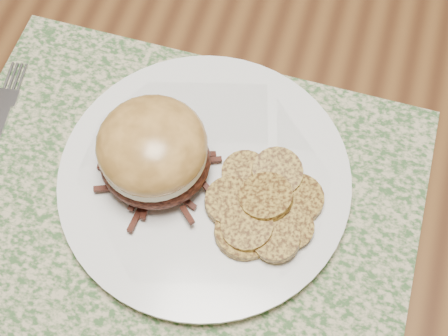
{
  "coord_description": "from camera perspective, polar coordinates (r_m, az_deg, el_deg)",
  "views": [
    {
      "loc": [
        0.11,
        -0.47,
        1.3
      ],
      "look_at": [
        0.04,
        -0.23,
        0.79
      ],
      "focal_mm": 50.0,
      "sensor_mm": 36.0,
      "label": 1
    }
  ],
  "objects": [
    {
      "name": "ground",
      "position": [
        1.38,
        1.06,
        -5.89
      ],
      "size": [
        3.5,
        3.5,
        0.0
      ],
      "primitive_type": "plane",
      "color": "#54311D",
      "rests_on": "ground"
    },
    {
      "name": "dining_table",
      "position": [
        0.79,
        1.88,
        11.27
      ],
      "size": [
        1.5,
        0.9,
        0.75
      ],
      "color": "brown",
      "rests_on": "ground"
    },
    {
      "name": "placemat",
      "position": [
        0.6,
        -4.09,
        -2.86
      ],
      "size": [
        0.45,
        0.33,
        0.0
      ],
      "primitive_type": "cube",
      "color": "#3A5F31",
      "rests_on": "dining_table"
    },
    {
      "name": "dinner_plate",
      "position": [
        0.59,
        -1.78,
        -1.02
      ],
      "size": [
        0.26,
        0.26,
        0.02
      ],
      "primitive_type": "cylinder",
      "color": "white",
      "rests_on": "placemat"
    },
    {
      "name": "pork_sandwich",
      "position": [
        0.56,
        -6.49,
        1.51
      ],
      "size": [
        0.12,
        0.11,
        0.08
      ],
      "rotation": [
        0.0,
        0.0,
        0.18
      ],
      "color": "black",
      "rests_on": "dinner_plate"
    },
    {
      "name": "roasted_potatoes",
      "position": [
        0.56,
        3.58,
        -3.55
      ],
      "size": [
        0.11,
        0.13,
        0.03
      ],
      "color": "#AC8832",
      "rests_on": "dinner_plate"
    }
  ]
}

